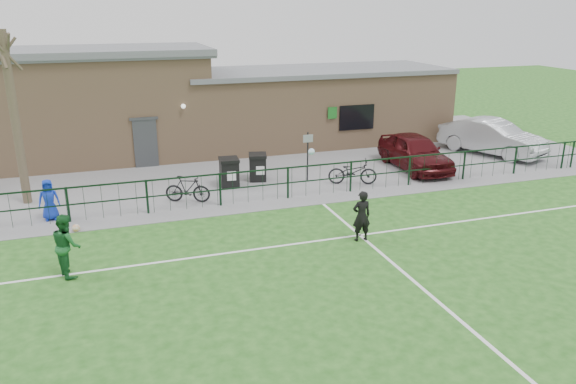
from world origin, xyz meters
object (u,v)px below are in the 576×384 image
object	(u,v)px
wheelie_bin_right	(258,168)
outfield_player	(67,245)
car_silver	(492,137)
ball_ground	(76,228)
bicycle_d	(188,189)
wheelie_bin_left	(229,173)
spectator_child	(49,200)
bicycle_e	(353,172)
car_maroon	(415,152)
sign_post	(308,157)
bare_tree	(15,120)

from	to	relation	value
wheelie_bin_right	outfield_player	distance (m)	9.53
wheelie_bin_right	outfield_player	world-z (taller)	outfield_player
car_silver	ball_ground	xyz separation A→B (m)	(-18.48, -4.02, -0.71)
bicycle_d	outfield_player	distance (m)	6.10
wheelie_bin_right	bicycle_d	world-z (taller)	wheelie_bin_right
car_silver	wheelie_bin_left	bearing A→B (deg)	161.76
car_silver	spectator_child	distance (m)	19.46
spectator_child	outfield_player	world-z (taller)	outfield_player
bicycle_e	car_maroon	bearing A→B (deg)	-50.13
car_maroon	bicycle_e	world-z (taller)	car_maroon
spectator_child	outfield_player	bearing A→B (deg)	-83.53
wheelie_bin_right	ball_ground	distance (m)	7.68
wheelie_bin_left	sign_post	size ratio (longest dim) A/B	0.52
sign_post	car_maroon	size ratio (longest dim) A/B	0.45
wheelie_bin_right	car_maroon	distance (m)	6.88
wheelie_bin_left	car_maroon	bearing A→B (deg)	3.90
car_maroon	bicycle_d	xyz separation A→B (m)	(-9.95, -1.28, -0.27)
car_maroon	spectator_child	distance (m)	14.59
car_maroon	spectator_child	size ratio (longest dim) A/B	3.23
wheelie_bin_right	bicycle_e	distance (m)	3.80
wheelie_bin_left	bicycle_d	distance (m)	2.29
bare_tree	bicycle_d	world-z (taller)	bare_tree
car_silver	spectator_child	xyz separation A→B (m)	(-19.28, -2.68, -0.13)
sign_post	spectator_child	bearing A→B (deg)	-172.17
sign_post	car_silver	distance (m)	9.89
car_silver	sign_post	bearing A→B (deg)	165.32
bicycle_d	outfield_player	bearing A→B (deg)	164.19
car_silver	ball_ground	size ratio (longest dim) A/B	20.16
bare_tree	wheelie_bin_right	xyz separation A→B (m)	(8.56, 0.03, -2.48)
wheelie_bin_right	bicycle_d	bearing A→B (deg)	-136.11
car_maroon	ball_ground	xyz separation A→B (m)	(-13.71, -2.93, -0.65)
bare_tree	car_maroon	size ratio (longest dim) A/B	1.36
wheelie_bin_left	ball_ground	bearing A→B (deg)	-147.03
outfield_player	car_maroon	bearing A→B (deg)	-84.68
bare_tree	bicycle_d	xyz separation A→B (m)	(5.47, -1.77, -2.49)
wheelie_bin_right	bicycle_d	size ratio (longest dim) A/B	0.62
wheelie_bin_left	outfield_player	size ratio (longest dim) A/B	0.62
wheelie_bin_left	bicycle_e	bearing A→B (deg)	-10.76
outfield_player	ball_ground	xyz separation A→B (m)	(0.08, 3.08, -0.72)
car_silver	ball_ground	distance (m)	18.92
wheelie_bin_left	sign_post	world-z (taller)	sign_post
bicycle_d	bicycle_e	size ratio (longest dim) A/B	0.85
bicycle_d	bare_tree	bearing A→B (deg)	95.27
bicycle_e	wheelie_bin_left	bearing A→B (deg)	95.70
spectator_child	bare_tree	bearing A→B (deg)	110.94
wheelie_bin_left	ball_ground	xyz separation A→B (m)	(-5.58, -3.02, -0.41)
wheelie_bin_right	bicycle_d	xyz separation A→B (m)	(-3.09, -1.80, -0.01)
car_maroon	ball_ground	distance (m)	14.03
wheelie_bin_left	car_silver	size ratio (longest dim) A/B	0.21
bicycle_d	outfield_player	xyz separation A→B (m)	(-3.84, -4.73, 0.33)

